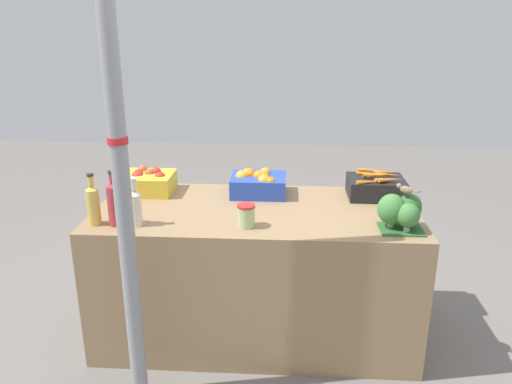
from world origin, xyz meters
name	(u,v)px	position (x,y,z in m)	size (l,w,h in m)	color
ground_plane	(256,328)	(0.00, 0.00, 0.00)	(10.00, 10.00, 0.00)	slate
market_table	(256,271)	(0.00, 0.00, 0.41)	(1.85, 0.87, 0.81)	#937551
support_pole	(118,141)	(-0.56, -0.63, 1.35)	(0.09, 0.09, 2.69)	gray
apple_crate	(146,182)	(-0.71, 0.26, 0.88)	(0.34, 0.28, 0.15)	gold
orange_crate	(259,183)	(0.00, 0.25, 0.88)	(0.34, 0.28, 0.16)	#2847B7
carrot_crate	(376,187)	(0.72, 0.25, 0.88)	(0.34, 0.28, 0.15)	black
broccoli_pile	(399,211)	(0.75, -0.25, 0.91)	(0.24, 0.19, 0.19)	#2D602D
juice_bottle_golden	(93,203)	(-0.84, -0.29, 0.93)	(0.07, 0.07, 0.28)	gold
juice_bottle_ruby	(115,202)	(-0.73, -0.29, 0.94)	(0.08, 0.08, 0.30)	#B2333D
juice_bottle_cloudy	(135,206)	(-0.62, -0.29, 0.92)	(0.07, 0.07, 0.26)	beige
pickle_jar	(246,216)	(-0.03, -0.27, 0.87)	(0.10, 0.10, 0.12)	#B2C684
sparrow_bird	(406,189)	(0.78, -0.25, 1.03)	(0.11, 0.10, 0.05)	#4C3D2D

